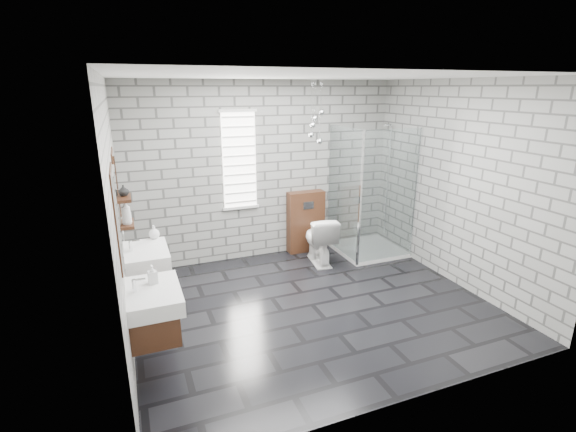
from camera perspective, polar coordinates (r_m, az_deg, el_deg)
floor at (r=5.31m, az=3.35°, el=-12.13°), size 4.20×3.60×0.02m
ceiling at (r=4.63m, az=3.97°, el=18.67°), size 4.20×3.60×0.02m
wall_back at (r=6.43m, az=-3.23°, el=6.08°), size 4.20×0.02×2.70m
wall_front at (r=3.33m, az=16.96°, el=-5.42°), size 4.20×0.02×2.70m
wall_left at (r=4.37m, az=-22.33°, el=-0.59°), size 0.02×3.60×2.70m
wall_right at (r=5.98m, az=22.33°, el=3.95°), size 0.02×3.60×2.70m
vanity_left at (r=4.04m, az=-18.45°, el=-10.72°), size 0.47×0.70×1.57m
vanity_right at (r=4.99m, az=-19.24°, el=-5.35°), size 0.47×0.70×1.57m
shelf_lower at (r=4.33m, az=-21.23°, el=-1.04°), size 0.14×0.30×0.03m
shelf_upper at (r=4.26m, az=-21.61°, el=2.28°), size 0.14×0.30×0.03m
window at (r=6.26m, az=-6.68°, el=7.54°), size 0.56×0.05×1.48m
cistern_panel at (r=6.78m, az=2.42°, el=-0.76°), size 0.60×0.20×1.00m
flush_plate at (r=6.60m, az=2.82°, el=1.46°), size 0.18×0.01×0.12m
shower_enclosure at (r=6.73m, az=10.85°, el=-1.17°), size 1.00×1.00×2.03m
pendant_cluster at (r=6.17m, az=3.81°, el=12.21°), size 0.27×0.19×0.91m
toilet at (r=6.38m, az=4.28°, el=-3.19°), size 0.51×0.78×0.74m
soap_bottle_a at (r=4.07m, az=-18.04°, el=-7.58°), size 0.09×0.09×0.18m
soap_bottle_b at (r=5.24m, az=-17.85°, el=-2.09°), size 0.15×0.15×0.16m
soap_bottle_c at (r=4.24m, az=-21.28°, el=0.50°), size 0.10×0.10×0.24m
vase at (r=4.28m, az=-21.58°, el=3.28°), size 0.12×0.12×0.10m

